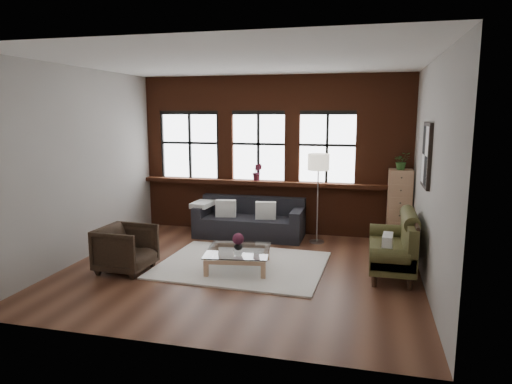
% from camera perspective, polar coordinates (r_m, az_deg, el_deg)
% --- Properties ---
extents(floor, '(5.50, 5.50, 0.00)m').
position_cam_1_polar(floor, '(7.37, -1.90, -9.60)').
color(floor, '#512C1D').
rests_on(floor, ground).
extents(ceiling, '(5.50, 5.50, 0.00)m').
position_cam_1_polar(ceiling, '(6.99, -2.05, 15.98)').
color(ceiling, white).
rests_on(ceiling, ground).
extents(wall_back, '(5.50, 0.00, 5.50)m').
position_cam_1_polar(wall_back, '(9.42, 2.19, 4.65)').
color(wall_back, '#A5A19A').
rests_on(wall_back, ground).
extents(wall_front, '(5.50, 0.00, 5.50)m').
position_cam_1_polar(wall_front, '(4.67, -10.35, -0.83)').
color(wall_front, '#A5A19A').
rests_on(wall_front, ground).
extents(wall_left, '(0.00, 5.00, 5.00)m').
position_cam_1_polar(wall_left, '(8.19, -20.87, 3.23)').
color(wall_left, '#A5A19A').
rests_on(wall_left, ground).
extents(wall_right, '(0.00, 5.00, 5.00)m').
position_cam_1_polar(wall_right, '(6.79, 20.97, 1.98)').
color(wall_right, '#A5A19A').
rests_on(wall_right, ground).
extents(brick_backwall, '(5.50, 0.12, 3.20)m').
position_cam_1_polar(brick_backwall, '(9.36, 2.11, 4.62)').
color(brick_backwall, '#5A2815').
rests_on(brick_backwall, floor).
extents(sill_ledge, '(5.50, 0.30, 0.08)m').
position_cam_1_polar(sill_ledge, '(9.34, 1.98, 1.14)').
color(sill_ledge, '#5A2815').
rests_on(sill_ledge, brick_backwall).
extents(window_left, '(1.38, 0.10, 1.50)m').
position_cam_1_polar(window_left, '(9.88, -8.20, 5.67)').
color(window_left, black).
rests_on(window_left, brick_backwall).
extents(window_mid, '(1.38, 0.10, 1.50)m').
position_cam_1_polar(window_mid, '(9.42, 0.34, 5.57)').
color(window_mid, black).
rests_on(window_mid, brick_backwall).
extents(window_right, '(1.38, 0.10, 1.50)m').
position_cam_1_polar(window_right, '(9.20, 8.88, 5.35)').
color(window_right, black).
rests_on(window_right, brick_backwall).
extents(wall_poster, '(0.05, 0.74, 0.94)m').
position_cam_1_polar(wall_poster, '(7.06, 20.56, 4.33)').
color(wall_poster, black).
rests_on(wall_poster, wall_right).
extents(shag_rug, '(2.71, 2.17, 0.03)m').
position_cam_1_polar(shag_rug, '(7.52, -1.76, -9.07)').
color(shag_rug, white).
rests_on(shag_rug, floor).
extents(dark_sofa, '(2.14, 0.87, 0.78)m').
position_cam_1_polar(dark_sofa, '(9.11, -0.83, -3.25)').
color(dark_sofa, black).
rests_on(dark_sofa, floor).
extents(pillow_a, '(0.42, 0.21, 0.34)m').
position_cam_1_polar(pillow_a, '(9.10, -3.80, -2.05)').
color(pillow_a, white).
rests_on(pillow_a, dark_sofa).
extents(pillow_b, '(0.42, 0.21, 0.34)m').
position_cam_1_polar(pillow_b, '(8.89, 1.23, -2.32)').
color(pillow_b, white).
rests_on(pillow_b, dark_sofa).
extents(vintage_settee, '(0.74, 1.66, 0.89)m').
position_cam_1_polar(vintage_settee, '(7.42, 16.54, -6.27)').
color(vintage_settee, '#43411F').
rests_on(vintage_settee, floor).
extents(pillow_settee, '(0.18, 0.39, 0.34)m').
position_cam_1_polar(pillow_settee, '(6.90, 16.10, -6.49)').
color(pillow_settee, white).
rests_on(pillow_settee, vintage_settee).
extents(armchair, '(0.83, 0.80, 0.72)m').
position_cam_1_polar(armchair, '(7.46, -15.95, -6.83)').
color(armchair, black).
rests_on(armchair, floor).
extents(coffee_table, '(1.12, 1.12, 0.33)m').
position_cam_1_polar(coffee_table, '(7.32, -2.22, -8.45)').
color(coffee_table, tan).
rests_on(coffee_table, shag_rug).
extents(vase, '(0.15, 0.15, 0.14)m').
position_cam_1_polar(vase, '(7.25, -2.24, -6.69)').
color(vase, '#B2B2B2').
rests_on(vase, coffee_table).
extents(flowers, '(0.18, 0.18, 0.18)m').
position_cam_1_polar(flowers, '(7.22, -2.24, -5.87)').
color(flowers, '#602139').
rests_on(flowers, vase).
extents(drawer_chest, '(0.43, 0.43, 1.41)m').
position_cam_1_polar(drawer_chest, '(9.02, 17.46, -1.78)').
color(drawer_chest, tan).
rests_on(drawer_chest, floor).
extents(potted_plant_top, '(0.34, 0.31, 0.33)m').
position_cam_1_polar(potted_plant_top, '(8.89, 17.75, 3.71)').
color(potted_plant_top, '#2D5923').
rests_on(potted_plant_top, drawer_chest).
extents(floor_lamp, '(0.40, 0.40, 1.85)m').
position_cam_1_polar(floor_lamp, '(8.67, 7.72, -0.37)').
color(floor_lamp, '#A5A5A8').
rests_on(floor_lamp, floor).
extents(sill_plant, '(0.20, 0.17, 0.36)m').
position_cam_1_polar(sill_plant, '(9.34, 0.15, 2.52)').
color(sill_plant, '#602139').
rests_on(sill_plant, sill_ledge).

